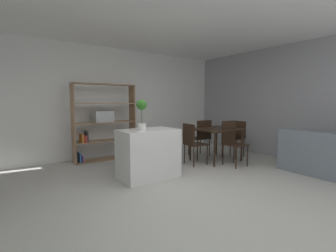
{
  "coord_description": "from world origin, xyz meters",
  "views": [
    {
      "loc": [
        -2.3,
        -2.82,
        1.41
      ],
      "look_at": [
        -0.11,
        0.27,
        1.01
      ],
      "focal_mm": 25.18,
      "sensor_mm": 36.0,
      "label": 1
    }
  ],
  "objects_px": {
    "dining_table": "(216,132)",
    "dining_chair_window_side": "(235,135)",
    "kitchen_island": "(148,154)",
    "open_bookshelf": "(103,122)",
    "potted_plant_on_island": "(142,112)",
    "dining_chair_far": "(202,135)",
    "dining_chair_island_side": "(192,141)",
    "dining_chair_near": "(232,139)"
  },
  "relations": [
    {
      "from": "dining_table",
      "to": "dining_chair_window_side",
      "type": "height_order",
      "value": "dining_chair_window_side"
    },
    {
      "from": "kitchen_island",
      "to": "dining_chair_window_side",
      "type": "xyz_separation_m",
      "value": [
        2.7,
        0.19,
        0.1
      ]
    },
    {
      "from": "kitchen_island",
      "to": "open_bookshelf",
      "type": "height_order",
      "value": "open_bookshelf"
    },
    {
      "from": "potted_plant_on_island",
      "to": "dining_chair_window_side",
      "type": "relative_size",
      "value": 0.6
    },
    {
      "from": "dining_chair_far",
      "to": "dining_chair_island_side",
      "type": "relative_size",
      "value": 1.02
    },
    {
      "from": "dining_table",
      "to": "dining_chair_island_side",
      "type": "relative_size",
      "value": 1.12
    },
    {
      "from": "dining_chair_window_side",
      "to": "dining_chair_island_side",
      "type": "xyz_separation_m",
      "value": [
        -1.46,
        -0.01,
        -0.01
      ]
    },
    {
      "from": "open_bookshelf",
      "to": "dining_chair_far",
      "type": "bearing_deg",
      "value": -27.86
    },
    {
      "from": "potted_plant_on_island",
      "to": "dining_chair_far",
      "type": "relative_size",
      "value": 0.58
    },
    {
      "from": "dining_table",
      "to": "dining_chair_island_side",
      "type": "distance_m",
      "value": 0.75
    },
    {
      "from": "kitchen_island",
      "to": "dining_chair_near",
      "type": "bearing_deg",
      "value": -8.54
    },
    {
      "from": "dining_table",
      "to": "dining_chair_far",
      "type": "bearing_deg",
      "value": 90.94
    },
    {
      "from": "open_bookshelf",
      "to": "dining_chair_far",
      "type": "relative_size",
      "value": 1.94
    },
    {
      "from": "kitchen_island",
      "to": "dining_chair_near",
      "type": "xyz_separation_m",
      "value": [
        1.97,
        -0.3,
        0.12
      ]
    },
    {
      "from": "kitchen_island",
      "to": "dining_chair_far",
      "type": "relative_size",
      "value": 1.12
    },
    {
      "from": "potted_plant_on_island",
      "to": "dining_chair_near",
      "type": "height_order",
      "value": "potted_plant_on_island"
    },
    {
      "from": "dining_table",
      "to": "dining_chair_near",
      "type": "distance_m",
      "value": 0.49
    },
    {
      "from": "kitchen_island",
      "to": "dining_chair_island_side",
      "type": "xyz_separation_m",
      "value": [
        1.23,
        0.19,
        0.1
      ]
    },
    {
      "from": "dining_chair_far",
      "to": "dining_table",
      "type": "bearing_deg",
      "value": 95.45
    },
    {
      "from": "kitchen_island",
      "to": "dining_chair_near",
      "type": "height_order",
      "value": "dining_chair_near"
    },
    {
      "from": "kitchen_island",
      "to": "dining_chair_far",
      "type": "xyz_separation_m",
      "value": [
        1.96,
        0.66,
        0.11
      ]
    },
    {
      "from": "potted_plant_on_island",
      "to": "dining_chair_near",
      "type": "distance_m",
      "value": 2.24
    },
    {
      "from": "dining_chair_far",
      "to": "kitchen_island",
      "type": "bearing_deg",
      "value": 23.08
    },
    {
      "from": "potted_plant_on_island",
      "to": "dining_chair_window_side",
      "type": "xyz_separation_m",
      "value": [
        2.85,
        0.24,
        -0.67
      ]
    },
    {
      "from": "open_bookshelf",
      "to": "dining_chair_window_side",
      "type": "distance_m",
      "value": 3.33
    },
    {
      "from": "dining_table",
      "to": "potted_plant_on_island",
      "type": "bearing_deg",
      "value": -173.97
    },
    {
      "from": "dining_chair_near",
      "to": "dining_chair_island_side",
      "type": "bearing_deg",
      "value": 150.77
    },
    {
      "from": "open_bookshelf",
      "to": "dining_chair_near",
      "type": "relative_size",
      "value": 1.87
    },
    {
      "from": "dining_chair_window_side",
      "to": "dining_table",
      "type": "bearing_deg",
      "value": -97.23
    },
    {
      "from": "dining_chair_window_side",
      "to": "dining_chair_near",
      "type": "relative_size",
      "value": 0.93
    },
    {
      "from": "dining_chair_far",
      "to": "dining_chair_near",
      "type": "xyz_separation_m",
      "value": [
        0.01,
        -0.96,
        0.01
      ]
    },
    {
      "from": "dining_chair_island_side",
      "to": "dining_chair_near",
      "type": "distance_m",
      "value": 0.88
    },
    {
      "from": "kitchen_island",
      "to": "open_bookshelf",
      "type": "relative_size",
      "value": 0.58
    },
    {
      "from": "dining_chair_island_side",
      "to": "open_bookshelf",
      "type": "bearing_deg",
      "value": 45.8
    },
    {
      "from": "kitchen_island",
      "to": "dining_table",
      "type": "distance_m",
      "value": 1.99
    },
    {
      "from": "potted_plant_on_island",
      "to": "dining_table",
      "type": "bearing_deg",
      "value": 6.03
    },
    {
      "from": "potted_plant_on_island",
      "to": "dining_chair_window_side",
      "type": "distance_m",
      "value": 2.94
    },
    {
      "from": "dining_chair_near",
      "to": "dining_chair_far",
      "type": "bearing_deg",
      "value": 94.74
    },
    {
      "from": "kitchen_island",
      "to": "potted_plant_on_island",
      "type": "xyz_separation_m",
      "value": [
        -0.16,
        -0.05,
        0.78
      ]
    },
    {
      "from": "potted_plant_on_island",
      "to": "kitchen_island",
      "type": "bearing_deg",
      "value": 16.32
    },
    {
      "from": "potted_plant_on_island",
      "to": "dining_table",
      "type": "height_order",
      "value": "potted_plant_on_island"
    },
    {
      "from": "potted_plant_on_island",
      "to": "dining_table",
      "type": "distance_m",
      "value": 2.2
    }
  ]
}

